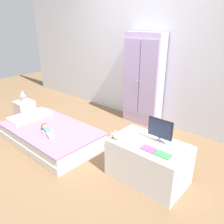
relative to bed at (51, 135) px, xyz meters
name	(u,v)px	position (x,y,z in m)	size (l,w,h in m)	color
ground_plane	(75,150)	(0.43, 0.08, -0.13)	(10.00, 10.00, 0.02)	brown
back_wall	(143,42)	(0.43, 1.66, 1.23)	(6.40, 0.05, 2.70)	silver
bed	(51,135)	(0.00, 0.00, 0.00)	(1.51, 0.88, 0.23)	silver
pillow	(30,116)	(-0.56, 0.00, 0.14)	(0.32, 0.63, 0.05)	white
doll	(46,129)	(0.06, -0.10, 0.16)	(0.39, 0.19, 0.10)	#4C84C6
nightstand	(25,111)	(-1.00, 0.15, 0.07)	(0.29, 0.29, 0.37)	silver
table_lamp	(22,94)	(-1.00, 0.15, 0.39)	(0.11, 0.11, 0.20)	#B7B2AD
wardrobe	(143,80)	(0.59, 1.49, 0.65)	(0.67, 0.27, 1.53)	silver
tv_stand	(148,161)	(1.53, 0.23, 0.12)	(0.85, 0.51, 0.46)	white
tv_monitor	(160,129)	(1.60, 0.32, 0.50)	(0.28, 0.10, 0.27)	#99999E
rocking_horse_toy	(114,135)	(1.19, 0.05, 0.40)	(0.09, 0.04, 0.11)	#8E6642
book_purple	(148,149)	(1.60, 0.12, 0.35)	(0.16, 0.11, 0.01)	#8E51B2
book_green	(163,155)	(1.76, 0.12, 0.35)	(0.16, 0.10, 0.02)	#429E51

